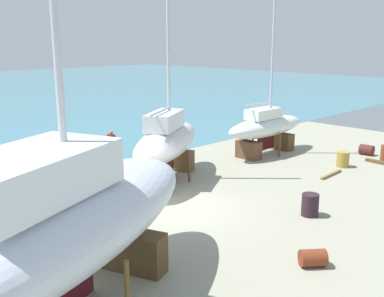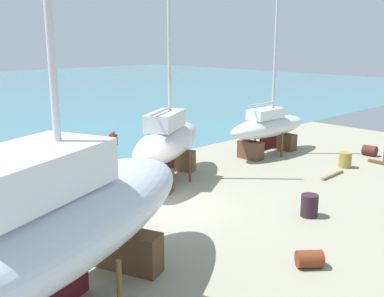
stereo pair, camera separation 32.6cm
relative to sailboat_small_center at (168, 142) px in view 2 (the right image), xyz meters
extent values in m
plane|color=gray|center=(-2.05, -6.77, -1.91)|extent=(42.57, 42.57, 0.00)
cube|color=brown|center=(1.56, 0.91, -1.39)|extent=(1.40, 1.73, 1.04)
cube|color=brown|center=(-1.51, -0.88, -1.39)|extent=(1.40, 1.73, 1.04)
cylinder|color=brown|center=(-0.52, 0.96, -1.12)|extent=(0.12, 0.12, 1.59)
cylinder|color=brown|center=(0.57, -0.93, -1.12)|extent=(0.12, 0.12, 1.59)
ellipsoid|color=silver|center=(0.03, 0.01, -0.01)|extent=(7.14, 5.29, 1.56)
cube|color=#541A18|center=(0.03, 0.01, -1.34)|extent=(1.51, 0.93, 1.09)
cube|color=silver|center=(-0.28, -0.16, 1.08)|extent=(2.81, 2.32, 0.78)
cylinder|color=silver|center=(0.33, 0.19, 5.11)|extent=(0.16, 0.16, 8.85)
cylinder|color=silver|center=(-0.74, -0.43, 1.59)|extent=(2.21, 1.34, 0.11)
cube|color=brown|center=(-6.63, -5.39, -1.31)|extent=(1.70, 2.89, 1.20)
ellipsoid|color=silver|center=(-9.17, -6.40, 0.43)|extent=(11.49, 7.36, 2.07)
cube|color=#52151D|center=(-9.17, -6.40, -1.33)|extent=(2.47, 1.05, 1.45)
cube|color=silver|center=(-9.68, -6.61, 1.88)|extent=(4.45, 3.44, 1.03)
cube|color=brown|center=(9.29, -0.22, -1.40)|extent=(0.72, 1.45, 1.02)
cube|color=brown|center=(6.06, -0.18, -1.40)|extent=(0.72, 1.45, 1.02)
cylinder|color=brown|center=(7.69, 0.80, -1.20)|extent=(0.12, 0.12, 1.42)
cylinder|color=brown|center=(7.66, -1.19, -1.20)|extent=(0.12, 0.12, 1.42)
ellipsoid|color=white|center=(7.67, -0.20, -0.26)|extent=(6.48, 1.89, 1.16)
cube|color=#531214|center=(7.67, -0.20, -1.25)|extent=(1.55, 0.10, 0.81)
cube|color=white|center=(7.35, -0.19, 0.56)|extent=(2.34, 1.11, 0.58)
cylinder|color=silver|center=(8.00, -0.20, 4.77)|extent=(0.15, 0.15, 9.00)
cylinder|color=silver|center=(6.87, -0.19, 1.17)|extent=(2.26, 0.14, 0.11)
cube|color=maroon|center=(0.25, 5.00, -1.48)|extent=(0.23, 0.36, 0.87)
cube|color=maroon|center=(0.25, 5.00, -0.73)|extent=(0.28, 0.46, 0.62)
sphere|color=#8F734E|center=(0.25, 5.00, -0.31)|extent=(0.22, 0.22, 0.22)
cylinder|color=olive|center=(-4.37, -1.17, -1.54)|extent=(0.89, 0.89, 0.75)
cylinder|color=maroon|center=(-2.51, -9.40, -1.65)|extent=(0.93, 0.90, 0.53)
cylinder|color=#A28634|center=(8.30, -4.81, -1.50)|extent=(0.67, 0.67, 0.82)
cylinder|color=#542321|center=(11.71, -4.57, -1.61)|extent=(0.65, 0.79, 0.61)
cylinder|color=#2E1E28|center=(0.95, -7.22, -1.48)|extent=(0.77, 0.77, 0.87)
cube|color=olive|center=(6.36, -5.21, -1.85)|extent=(1.97, 0.20, 0.12)
camera|label=1|loc=(-13.64, -15.51, 4.67)|focal=41.64mm
camera|label=2|loc=(-13.40, -15.74, 4.67)|focal=41.64mm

